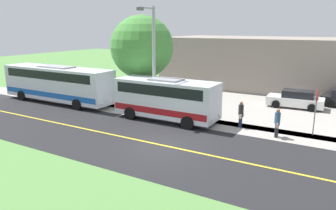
% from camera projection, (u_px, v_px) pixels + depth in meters
% --- Properties ---
extents(ground_plane, '(120.00, 120.00, 0.00)m').
position_uv_depth(ground_plane, '(162.00, 145.00, 18.05)').
color(ground_plane, '#548442').
extents(road_surface, '(8.00, 100.00, 0.01)m').
position_uv_depth(road_surface, '(162.00, 145.00, 18.05)').
color(road_surface, black).
rests_on(road_surface, ground).
extents(sidewalk, '(2.40, 100.00, 0.01)m').
position_uv_depth(sidewalk, '(200.00, 122.00, 22.42)').
color(sidewalk, '#9E9991').
rests_on(sidewalk, ground).
extents(parking_lot_surface, '(14.00, 36.00, 0.01)m').
position_uv_depth(parking_lot_surface, '(268.00, 106.00, 27.00)').
color(parking_lot_surface, '#9E9991').
rests_on(parking_lot_surface, ground).
extents(road_centre_line, '(0.16, 100.00, 0.00)m').
position_uv_depth(road_centre_line, '(162.00, 145.00, 18.05)').
color(road_centre_line, gold).
rests_on(road_centre_line, ground).
extents(shuttle_bus_front, '(2.66, 7.58, 3.00)m').
position_uv_depth(shuttle_bus_front, '(166.00, 97.00, 22.59)').
color(shuttle_bus_front, silver).
rests_on(shuttle_bus_front, ground).
extents(transit_bus_rear, '(2.66, 11.26, 3.21)m').
position_uv_depth(transit_bus_rear, '(58.00, 83.00, 27.96)').
color(transit_bus_rear, silver).
rests_on(transit_bus_rear, ground).
extents(pedestrian_with_bags, '(0.72, 0.34, 1.76)m').
position_uv_depth(pedestrian_with_bags, '(277.00, 122.00, 19.19)').
color(pedestrian_with_bags, '#262628').
rests_on(pedestrian_with_bags, ground).
extents(pedestrian_waiting, '(0.72, 0.34, 1.75)m').
position_uv_depth(pedestrian_waiting, '(241.00, 113.00, 21.13)').
color(pedestrian_waiting, '#1E2347').
rests_on(pedestrian_waiting, ground).
extents(stop_sign, '(0.76, 0.07, 2.88)m').
position_uv_depth(stop_sign, '(316.00, 105.00, 19.21)').
color(stop_sign, slate).
rests_on(stop_sign, ground).
extents(street_light_pole, '(1.97, 0.24, 7.90)m').
position_uv_depth(street_light_pole, '(153.00, 58.00, 22.90)').
color(street_light_pole, '#9E9EA3').
rests_on(street_light_pole, ground).
extents(parked_car_near, '(2.17, 4.48, 1.45)m').
position_uv_depth(parked_car_near, '(296.00, 99.00, 26.33)').
color(parked_car_near, white).
rests_on(parked_car_near, ground).
extents(tree_curbside, '(5.18, 5.18, 7.48)m').
position_uv_depth(tree_curbside, '(142.00, 47.00, 26.22)').
color(tree_curbside, brown).
rests_on(tree_curbside, ground).
extents(commercial_building, '(10.00, 18.18, 5.37)m').
position_uv_depth(commercial_building, '(251.00, 62.00, 35.99)').
color(commercial_building, gray).
rests_on(commercial_building, ground).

